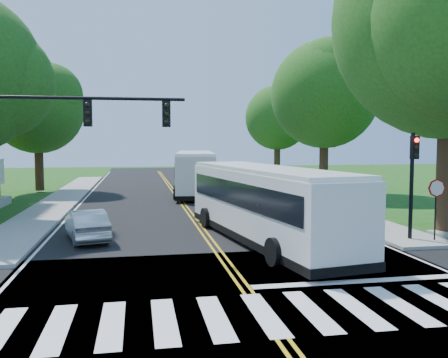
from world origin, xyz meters
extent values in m
plane|color=#144210|center=(0.00, 0.00, 0.00)|extent=(140.00, 140.00, 0.00)
cube|color=black|center=(0.00, 18.00, 0.01)|extent=(14.00, 96.00, 0.01)
cube|color=black|center=(0.00, 0.00, 0.01)|extent=(60.00, 12.00, 0.01)
cube|color=gold|center=(0.00, 22.00, 0.01)|extent=(0.36, 70.00, 0.01)
cube|color=silver|center=(-6.80, 22.00, 0.01)|extent=(0.12, 70.00, 0.01)
cube|color=silver|center=(6.80, 22.00, 0.01)|extent=(0.12, 70.00, 0.01)
cube|color=silver|center=(0.00, -0.50, 0.02)|extent=(12.60, 3.00, 0.01)
cube|color=silver|center=(3.50, 1.60, 0.02)|extent=(6.60, 0.40, 0.01)
cube|color=gray|center=(-8.30, 25.00, 0.07)|extent=(2.60, 40.00, 0.15)
cube|color=gray|center=(8.30, 25.00, 0.07)|extent=(2.60, 40.00, 0.15)
cylinder|color=#322014|center=(-11.00, 30.00, 2.35)|extent=(0.70, 0.70, 4.40)
sphere|color=#2D7221|center=(-11.00, 30.00, 7.02)|extent=(7.60, 7.60, 7.60)
cylinder|color=#322014|center=(11.50, 24.00, 2.65)|extent=(0.70, 0.70, 5.00)
sphere|color=#2D7221|center=(11.50, 24.00, 7.88)|extent=(8.40, 8.40, 8.40)
cylinder|color=#322014|center=(12.50, 40.00, 2.35)|extent=(0.70, 0.70, 4.40)
sphere|color=#2D7221|center=(12.50, 40.00, 6.89)|extent=(7.20, 7.20, 7.20)
cylinder|color=black|center=(-4.70, 6.50, 5.75)|extent=(7.00, 0.12, 0.12)
cube|color=black|center=(-4.70, 6.35, 5.20)|extent=(0.30, 0.22, 0.95)
cube|color=black|center=(-1.90, 6.35, 5.20)|extent=(0.30, 0.22, 0.95)
cylinder|color=black|center=(8.20, 6.50, 2.35)|extent=(0.16, 0.16, 4.40)
cube|color=black|center=(8.20, 6.35, 3.95)|extent=(0.30, 0.22, 0.95)
sphere|color=#FF0A05|center=(8.20, 6.21, 4.25)|extent=(0.18, 0.18, 0.18)
cylinder|color=black|center=(9.00, 6.00, 1.25)|extent=(0.06, 0.06, 2.20)
cylinder|color=#A50A07|center=(9.00, 5.97, 2.30)|extent=(0.76, 0.04, 0.76)
cube|color=silver|center=(2.21, 7.54, 1.58)|extent=(4.48, 12.21, 2.78)
cube|color=black|center=(2.21, 7.54, 2.09)|extent=(4.42, 11.39, 0.96)
cube|color=black|center=(1.24, 13.49, 1.94)|extent=(2.46, 0.50, 1.62)
cube|color=orange|center=(1.24, 13.49, 2.85)|extent=(1.71, 0.38, 0.32)
cube|color=black|center=(2.21, 7.54, 0.35)|extent=(4.55, 12.31, 0.30)
cube|color=silver|center=(2.21, 7.54, 3.03)|extent=(4.37, 11.85, 0.22)
cylinder|color=black|center=(2.87, 11.65, 0.50)|extent=(0.48, 1.01, 0.97)
cylinder|color=black|center=(0.27, 11.23, 0.50)|extent=(0.48, 1.01, 0.97)
cylinder|color=black|center=(4.10, 4.16, 0.50)|extent=(0.48, 1.01, 0.97)
cylinder|color=black|center=(1.50, 3.73, 0.50)|extent=(0.48, 1.01, 0.97)
cube|color=silver|center=(1.59, 26.57, 1.70)|extent=(4.22, 13.07, 2.99)
cube|color=black|center=(1.59, 26.57, 2.24)|extent=(4.19, 12.18, 1.03)
cube|color=black|center=(2.33, 32.99, 2.08)|extent=(2.66, 0.40, 1.74)
cube|color=orange|center=(2.33, 32.99, 3.06)|extent=(1.85, 0.31, 0.35)
cube|color=black|center=(1.59, 26.57, 0.37)|extent=(4.28, 13.17, 0.33)
cube|color=silver|center=(1.59, 26.57, 3.25)|extent=(4.12, 12.68, 0.24)
cylinder|color=black|center=(3.48, 30.62, 0.53)|extent=(0.46, 1.08, 1.04)
cylinder|color=black|center=(0.67, 30.94, 0.53)|extent=(0.46, 1.08, 1.04)
cylinder|color=black|center=(2.55, 22.52, 0.53)|extent=(0.46, 1.08, 1.04)
cylinder|color=black|center=(-0.26, 22.84, 0.53)|extent=(0.46, 1.08, 1.04)
imported|color=silver|center=(-5.13, 9.24, 0.67)|extent=(2.32, 4.22, 1.32)
imported|color=#AAADB2|center=(5.60, 12.59, 0.60)|extent=(2.98, 4.61, 1.18)
imported|color=black|center=(5.22, 15.36, 0.62)|extent=(2.04, 4.30, 1.21)
camera|label=1|loc=(-2.97, -11.33, 4.17)|focal=38.00mm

